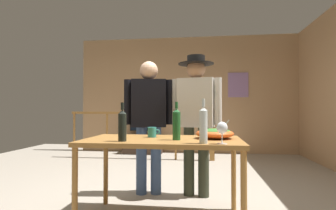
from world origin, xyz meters
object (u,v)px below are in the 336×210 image
at_px(person_standing_right, 196,111).
at_px(wine_glass, 222,129).
at_px(tv_console, 143,144).
at_px(wine_bottle_green, 177,124).
at_px(wine_bottle_dark, 122,125).
at_px(mug_teal, 152,132).
at_px(flat_screen_tv, 143,123).
at_px(framed_picture, 238,85).
at_px(wine_bottle_clear, 203,125).
at_px(salad_bowl, 215,133).
at_px(stair_railing, 165,127).
at_px(serving_table, 163,146).
at_px(person_standing_left, 149,115).

bearing_deg(person_standing_right, wine_glass, 112.70).
relative_size(tv_console, wine_bottle_green, 2.60).
bearing_deg(wine_bottle_dark, mug_teal, 62.86).
bearing_deg(flat_screen_tv, framed_picture, 8.15).
bearing_deg(wine_bottle_dark, person_standing_right, 59.13).
height_order(framed_picture, wine_bottle_clear, framed_picture).
relative_size(tv_console, flat_screen_tv, 1.47).
xyz_separation_m(salad_bowl, wine_bottle_dark, (-0.81, -0.33, 0.09)).
distance_m(stair_railing, person_standing_right, 2.47).
distance_m(salad_bowl, wine_bottle_dark, 0.88).
bearing_deg(salad_bowl, flat_screen_tv, 112.76).
bearing_deg(tv_console, stair_railing, -47.51).
relative_size(flat_screen_tv, serving_table, 0.42).
height_order(salad_bowl, wine_glass, salad_bowl).
bearing_deg(salad_bowl, framed_picture, 79.92).
distance_m(salad_bowl, person_standing_right, 0.74).
bearing_deg(mug_teal, wine_bottle_clear, -41.32).
height_order(stair_railing, tv_console, stair_railing).
bearing_deg(mug_teal, framed_picture, 71.47).
bearing_deg(wine_glass, stair_railing, 105.65).
xyz_separation_m(flat_screen_tv, wine_glass, (1.58, -4.08, 0.17)).
distance_m(wine_bottle_green, mug_teal, 0.35).
relative_size(tv_console, wine_bottle_dark, 2.66).
bearing_deg(salad_bowl, person_standing_left, 138.70).
relative_size(serving_table, salad_bowl, 4.04).
distance_m(flat_screen_tv, person_standing_left, 3.08).
distance_m(tv_console, wine_bottle_dark, 4.15).
height_order(stair_railing, wine_bottle_clear, wine_bottle_clear).
bearing_deg(wine_bottle_dark, person_standing_left, 88.65).
bearing_deg(wine_bottle_clear, wine_bottle_dark, 174.13).
relative_size(wine_bottle_clear, mug_teal, 2.97).
xyz_separation_m(stair_railing, wine_glass, (0.96, -3.43, 0.22)).
distance_m(person_standing_left, person_standing_right, 0.59).
bearing_deg(person_standing_right, person_standing_left, 10.47).
bearing_deg(framed_picture, wine_bottle_dark, -109.32).
relative_size(tv_console, wine_glass, 5.04).
bearing_deg(mug_teal, person_standing_right, 57.09).
distance_m(wine_bottle_clear, mug_teal, 0.68).
height_order(flat_screen_tv, person_standing_left, person_standing_left).
bearing_deg(wine_bottle_green, person_standing_right, 79.94).
height_order(stair_railing, person_standing_right, person_standing_right).
relative_size(wine_glass, wine_bottle_green, 0.52).
relative_size(wine_bottle_green, wine_bottle_dark, 1.03).
relative_size(framed_picture, tv_console, 0.65).
height_order(serving_table, salad_bowl, salad_bowl).
bearing_deg(person_standing_left, wine_bottle_green, 106.29).
height_order(wine_glass, person_standing_left, person_standing_left).
height_order(serving_table, mug_teal, mug_teal).
bearing_deg(wine_bottle_clear, wine_bottle_green, 136.11).
relative_size(stair_railing, person_standing_right, 1.82).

